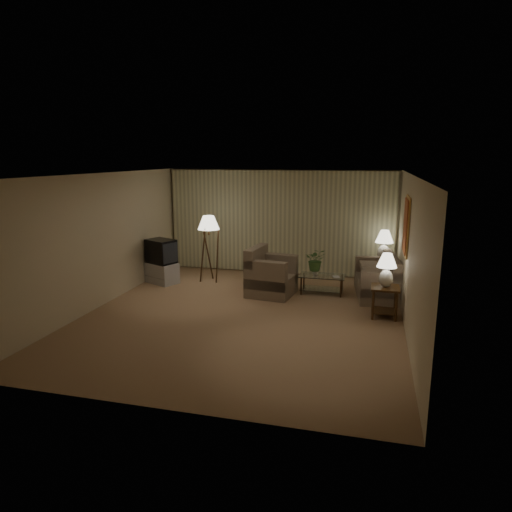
{
  "coord_description": "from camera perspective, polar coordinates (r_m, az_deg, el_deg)",
  "views": [
    {
      "loc": [
        2.31,
        -8.11,
        3.03
      ],
      "look_at": [
        0.1,
        0.6,
        1.06
      ],
      "focal_mm": 32.0,
      "sensor_mm": 36.0,
      "label": 1
    }
  ],
  "objects": [
    {
      "name": "flowers",
      "position": [
        10.24,
        7.5,
        -0.25
      ],
      "size": [
        0.51,
        0.45,
        0.51
      ],
      "primitive_type": "imported",
      "rotation": [
        0.0,
        0.0,
        0.14
      ],
      "color": "#3F692F",
      "rests_on": "vase"
    },
    {
      "name": "table_lamp_near",
      "position": [
        8.93,
        16.01,
        -1.35
      ],
      "size": [
        0.38,
        0.38,
        0.65
      ],
      "color": "silver",
      "rests_on": "side_table_near"
    },
    {
      "name": "floor_lamp",
      "position": [
        11.17,
        -5.88,
        1.09
      ],
      "size": [
        0.53,
        0.53,
        1.63
      ],
      "color": "#34210E",
      "rests_on": "ground"
    },
    {
      "name": "armchair",
      "position": [
        10.13,
        1.95,
        -2.56
      ],
      "size": [
        1.22,
        1.18,
        0.84
      ],
      "rotation": [
        0.0,
        0.0,
        1.45
      ],
      "color": "#826E5D",
      "rests_on": "ground"
    },
    {
      "name": "ottoman",
      "position": [
        10.51,
        0.11,
        -3.37
      ],
      "size": [
        0.63,
        0.63,
        0.35
      ],
      "primitive_type": "cylinder",
      "rotation": [
        0.0,
        0.0,
        0.21
      ],
      "color": "#A05036",
      "rests_on": "ground"
    },
    {
      "name": "table_lamp_far",
      "position": [
        11.19,
        15.73,
        1.62
      ],
      "size": [
        0.42,
        0.42,
        0.73
      ],
      "color": "silver",
      "rests_on": "side_table_far"
    },
    {
      "name": "room_shell",
      "position": [
        9.97,
        0.84,
        5.0
      ],
      "size": [
        6.04,
        7.02,
        2.72
      ],
      "color": "beige",
      "rests_on": "ground"
    },
    {
      "name": "side_table_near",
      "position": [
        9.07,
        15.8,
        -4.88
      ],
      "size": [
        0.52,
        0.52,
        0.6
      ],
      "color": "#34210E",
      "rests_on": "ground"
    },
    {
      "name": "book",
      "position": [
        10.2,
        9.6,
        -2.6
      ],
      "size": [
        0.2,
        0.23,
        0.02
      ],
      "primitive_type": "imported",
      "rotation": [
        0.0,
        0.0,
        0.3
      ],
      "color": "olive",
      "rests_on": "coffee_table"
    },
    {
      "name": "crt_tv",
      "position": [
        11.22,
        -11.79,
        0.58
      ],
      "size": [
        1.03,
        0.99,
        0.57
      ],
      "primitive_type": "cube",
      "rotation": [
        0.0,
        0.0,
        -0.44
      ],
      "color": "black",
      "rests_on": "tv_cabinet"
    },
    {
      "name": "ground",
      "position": [
        8.96,
        -1.6,
        -7.38
      ],
      "size": [
        7.0,
        7.0,
        0.0
      ],
      "primitive_type": "plane",
      "color": "#9A7155",
      "rests_on": "ground"
    },
    {
      "name": "side_table_far",
      "position": [
        11.32,
        15.55,
        -1.48
      ],
      "size": [
        0.54,
        0.45,
        0.6
      ],
      "color": "#34210E",
      "rests_on": "ground"
    },
    {
      "name": "sofa",
      "position": [
        10.38,
        14.8,
        -2.93
      ],
      "size": [
        1.8,
        1.17,
        0.72
      ],
      "rotation": [
        0.0,
        0.0,
        -1.46
      ],
      "color": "#826E5D",
      "rests_on": "ground"
    },
    {
      "name": "vase",
      "position": [
        10.32,
        7.45,
        -2.0
      ],
      "size": [
        0.18,
        0.18,
        0.14
      ],
      "primitive_type": "imported",
      "rotation": [
        0.0,
        0.0,
        -0.42
      ],
      "color": "white",
      "rests_on": "coffee_table"
    },
    {
      "name": "coffee_table",
      "position": [
        10.35,
        8.24,
        -3.17
      ],
      "size": [
        1.01,
        0.55,
        0.41
      ],
      "color": "silver",
      "rests_on": "ground"
    },
    {
      "name": "tv_cabinet",
      "position": [
        11.33,
        -11.67,
        -2.07
      ],
      "size": [
        1.13,
        1.06,
        0.5
      ],
      "primitive_type": "cube",
      "rotation": [
        0.0,
        0.0,
        -0.44
      ],
      "color": "#ACACAE",
      "rests_on": "ground"
    }
  ]
}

